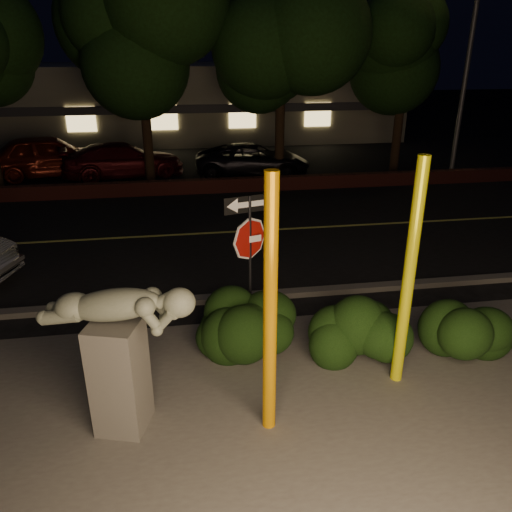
{
  "coord_description": "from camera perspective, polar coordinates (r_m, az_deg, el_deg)",
  "views": [
    {
      "loc": [
        -1.43,
        -6.24,
        4.82
      ],
      "look_at": [
        -0.22,
        1.38,
        1.6
      ],
      "focal_mm": 35.0,
      "sensor_mm": 36.0,
      "label": 1
    }
  ],
  "objects": [
    {
      "name": "building",
      "position": [
        31.39,
        -6.63,
        17.36
      ],
      "size": [
        22.0,
        10.2,
        4.0
      ],
      "color": "gray",
      "rests_on": "ground"
    },
    {
      "name": "tree_far_c",
      "position": [
        19.46,
        2.96,
        25.1
      ],
      "size": [
        4.8,
        4.8,
        7.84
      ],
      "color": "black",
      "rests_on": "ground"
    },
    {
      "name": "signpost",
      "position": [
        8.36,
        -0.71,
        1.92
      ],
      "size": [
        0.86,
        0.25,
        2.62
      ],
      "rotation": [
        0.0,
        0.0,
        0.26
      ],
      "color": "black",
      "rests_on": "ground"
    },
    {
      "name": "sculpture",
      "position": [
        6.71,
        -15.46,
        -9.56
      ],
      "size": [
        2.01,
        1.06,
        2.17
      ],
      "rotation": [
        0.0,
        0.0,
        -0.29
      ],
      "color": "#4C4944",
      "rests_on": "ground"
    },
    {
      "name": "parked_car_dark",
      "position": [
        20.57,
        -0.36,
        10.92
      ],
      "size": [
        4.82,
        2.66,
        1.28
      ],
      "primitive_type": "imported",
      "rotation": [
        0.0,
        0.0,
        1.45
      ],
      "color": "black",
      "rests_on": "ground"
    },
    {
      "name": "yellow_pole_right",
      "position": [
        7.52,
        17.05,
        -2.35
      ],
      "size": [
        0.18,
        0.18,
        3.54
      ],
      "primitive_type": "cylinder",
      "color": "yellow",
      "rests_on": "ground"
    },
    {
      "name": "parking_lot",
      "position": [
        23.78,
        -5.44,
        10.87
      ],
      "size": [
        40.0,
        12.0,
        0.01
      ],
      "primitive_type": "cube",
      "color": "black",
      "rests_on": "ground"
    },
    {
      "name": "road",
      "position": [
        14.16,
        -2.66,
        2.75
      ],
      "size": [
        80.0,
        8.0,
        0.01
      ],
      "primitive_type": "cube",
      "color": "black",
      "rests_on": "ground"
    },
    {
      "name": "curb",
      "position": [
        10.4,
        -0.09,
        -4.57
      ],
      "size": [
        80.0,
        0.25,
        0.12
      ],
      "primitive_type": "cube",
      "color": "#4C4944",
      "rests_on": "ground"
    },
    {
      "name": "tree_far_b",
      "position": [
        19.51,
        -13.46,
        25.73
      ],
      "size": [
        5.2,
        5.2,
        8.41
      ],
      "color": "black",
      "rests_on": "ground"
    },
    {
      "name": "patio",
      "position": [
        7.26,
        4.94,
        -18.98
      ],
      "size": [
        14.0,
        6.0,
        0.02
      ],
      "primitive_type": "cube",
      "color": "#4C4944",
      "rests_on": "ground"
    },
    {
      "name": "hedge_right",
      "position": [
        8.44,
        11.2,
        -7.84
      ],
      "size": [
        2.0,
        1.36,
        1.2
      ],
      "primitive_type": "ellipsoid",
      "rotation": [
        0.0,
        0.0,
        -0.22
      ],
      "color": "black",
      "rests_on": "ground"
    },
    {
      "name": "brick_wall",
      "position": [
        18.18,
        -4.23,
        8.03
      ],
      "size": [
        40.0,
        0.35,
        0.5
      ],
      "primitive_type": "cube",
      "color": "#4E1D19",
      "rests_on": "ground"
    },
    {
      "name": "parked_car_red",
      "position": [
        21.98,
        -22.58,
        10.52
      ],
      "size": [
        5.26,
        3.06,
        1.68
      ],
      "primitive_type": "imported",
      "rotation": [
        0.0,
        0.0,
        1.8
      ],
      "color": "maroon",
      "rests_on": "ground"
    },
    {
      "name": "hedge_far_right",
      "position": [
        8.93,
        22.4,
        -7.76
      ],
      "size": [
        1.6,
        1.0,
        1.11
      ],
      "primitive_type": "ellipsoid",
      "rotation": [
        0.0,
        0.0,
        -0.0
      ],
      "color": "black",
      "rests_on": "ground"
    },
    {
      "name": "parked_car_darkred",
      "position": [
        20.93,
        -14.94,
        10.52
      ],
      "size": [
        5.06,
        2.92,
        1.38
      ],
      "primitive_type": "imported",
      "rotation": [
        0.0,
        0.0,
        1.79
      ],
      "color": "#430A0F",
      "rests_on": "ground"
    },
    {
      "name": "hedge_center",
      "position": [
        8.5,
        0.41,
        -7.41
      ],
      "size": [
        2.35,
        1.58,
        1.12
      ],
      "primitive_type": "ellipsoid",
      "rotation": [
        0.0,
        0.0,
        -0.29
      ],
      "color": "black",
      "rests_on": "ground"
    },
    {
      "name": "lane_marking",
      "position": [
        14.16,
        -2.66,
        2.8
      ],
      "size": [
        80.0,
        0.12,
        0.0
      ],
      "primitive_type": "cube",
      "color": "#C5C34E",
      "rests_on": "road"
    },
    {
      "name": "yellow_pole_left",
      "position": [
        6.25,
        1.63,
        -6.4
      ],
      "size": [
        0.18,
        0.18,
        3.57
      ],
      "primitive_type": "cylinder",
      "color": "orange",
      "rests_on": "ground"
    },
    {
      "name": "ground",
      "position": [
        17.0,
        -3.81,
        6.13
      ],
      "size": [
        90.0,
        90.0,
        0.0
      ],
      "primitive_type": "plane",
      "color": "black",
      "rests_on": "ground"
    },
    {
      "name": "tree_far_d",
      "position": [
        21.49,
        17.0,
        23.36
      ],
      "size": [
        4.4,
        4.4,
        7.42
      ],
      "color": "black",
      "rests_on": "ground"
    },
    {
      "name": "streetlight",
      "position": [
        20.94,
        22.93,
        22.57
      ],
      "size": [
        1.32,
        0.59,
        9.04
      ],
      "rotation": [
        0.0,
        0.0,
        -0.29
      ],
      "color": "#48494D",
      "rests_on": "ground"
    }
  ]
}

